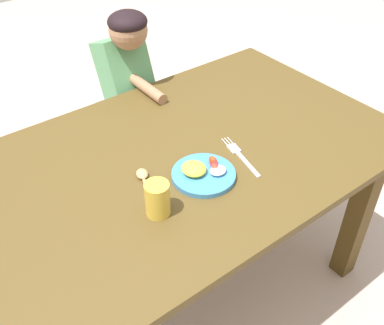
% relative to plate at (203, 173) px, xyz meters
% --- Properties ---
extents(ground_plane, '(8.00, 8.00, 0.00)m').
position_rel_plate_xyz_m(ground_plane, '(0.03, 0.14, -0.76)').
color(ground_plane, '#B7A197').
extents(dining_table, '(1.47, 0.92, 0.75)m').
position_rel_plate_xyz_m(dining_table, '(0.03, 0.14, -0.15)').
color(dining_table, '#4F3C1B').
rests_on(dining_table, ground_plane).
extents(plate, '(0.20, 0.20, 0.05)m').
position_rel_plate_xyz_m(plate, '(0.00, 0.00, 0.00)').
color(plate, '#3B7FBB').
rests_on(plate, dining_table).
extents(fork, '(0.07, 0.23, 0.01)m').
position_rel_plate_xyz_m(fork, '(0.16, 0.00, -0.01)').
color(fork, silver).
rests_on(fork, dining_table).
extents(spoon, '(0.09, 0.20, 0.02)m').
position_rel_plate_xyz_m(spoon, '(-0.16, 0.09, -0.01)').
color(spoon, tan).
rests_on(spoon, dining_table).
extents(drinking_cup, '(0.07, 0.07, 0.11)m').
position_rel_plate_xyz_m(drinking_cup, '(-0.20, -0.04, 0.04)').
color(drinking_cup, gold).
rests_on(drinking_cup, dining_table).
extents(person, '(0.20, 0.41, 1.05)m').
position_rel_plate_xyz_m(person, '(0.14, 0.72, -0.23)').
color(person, '#3A465C').
rests_on(person, ground_plane).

